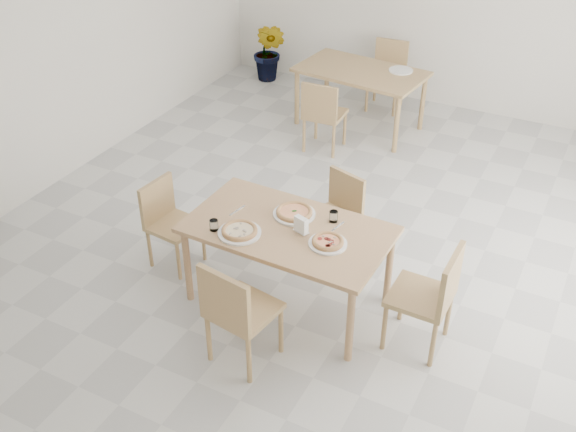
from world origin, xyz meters
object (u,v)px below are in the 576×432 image
at_px(plate_mushroom, 240,233).
at_px(chair_back_s, 323,112).
at_px(chair_north, 339,210).
at_px(chair_west, 167,217).
at_px(pizza_pepperoni, 328,241).
at_px(tumbler_b, 214,225).
at_px(pizza_mushroom, 239,230).
at_px(main_table, 288,235).
at_px(plate_empty, 401,70).
at_px(tumbler_a, 334,216).
at_px(second_table, 361,76).
at_px(plate_margherita, 294,214).
at_px(potted_plant, 269,52).
at_px(chair_east, 432,293).
at_px(pizza_margherita, 294,212).
at_px(napkin_holder, 301,226).
at_px(chair_back_n, 388,70).
at_px(chair_south, 236,309).
at_px(plate_pepperoni, 328,244).

relative_size(plate_mushroom, chair_back_s, 0.39).
bearing_deg(chair_north, chair_back_s, 136.60).
xyz_separation_m(chair_west, pizza_pepperoni, (1.59, -0.07, 0.31)).
height_order(plate_mushroom, tumbler_b, tumbler_b).
distance_m(chair_north, chair_west, 1.54).
bearing_deg(chair_west, pizza_mushroom, -99.51).
xyz_separation_m(pizza_pepperoni, chair_back_s, (-1.26, 2.64, -0.28)).
xyz_separation_m(main_table, pizza_pepperoni, (0.38, -0.06, 0.11)).
bearing_deg(chair_north, plate_empty, 115.87).
distance_m(tumbler_a, second_table, 3.31).
bearing_deg(plate_margherita, potted_plant, 121.31).
xyz_separation_m(chair_east, plate_mushroom, (-1.51, -0.27, 0.23)).
relative_size(plate_margherita, pizza_pepperoni, 1.18).
bearing_deg(pizza_margherita, main_table, -78.36).
relative_size(tumbler_b, napkin_holder, 0.64).
height_order(chair_north, chair_back_s, chair_back_s).
relative_size(chair_back_n, plate_empty, 3.04).
distance_m(tumbler_a, tumbler_b, 0.96).
bearing_deg(chair_south, chair_back_s, -66.69).
relative_size(chair_south, tumbler_b, 10.12).
distance_m(napkin_holder, chair_back_n, 4.23).
height_order(tumbler_b, plate_empty, tumbler_b).
xyz_separation_m(chair_south, tumbler_a, (0.28, 1.07, 0.26)).
bearing_deg(chair_east, tumbler_a, -103.34).
bearing_deg(plate_margherita, plate_pepperoni, -30.89).
xyz_separation_m(pizza_mushroom, pizza_pepperoni, (0.68, 0.19, 0.00)).
xyz_separation_m(chair_north, chair_east, (1.12, -0.81, 0.06)).
bearing_deg(chair_west, plate_mushroom, -99.51).
relative_size(chair_east, chair_back_n, 1.04).
height_order(pizza_pepperoni, tumbler_a, tumbler_a).
relative_size(main_table, chair_west, 2.03).
distance_m(chair_east, plate_margherita, 1.28).
bearing_deg(pizza_pepperoni, tumbler_a, 106.57).
distance_m(plate_margherita, plate_mushroom, 0.51).
xyz_separation_m(main_table, chair_north, (0.09, 0.83, -0.21)).
bearing_deg(plate_empty, pizza_margherita, -85.23).
bearing_deg(chair_back_n, chair_west, -102.02).
bearing_deg(potted_plant, chair_south, -63.71).
relative_size(main_table, chair_east, 1.80).
bearing_deg(second_table, tumbler_b, -79.82).
height_order(chair_north, chair_west, chair_west).
relative_size(plate_mushroom, plate_pepperoni, 1.15).
xyz_separation_m(main_table, chair_west, (-1.21, 0.00, -0.21)).
xyz_separation_m(chair_north, tumbler_b, (-0.59, -1.13, 0.33)).
height_order(chair_south, chair_back_n, chair_south).
height_order(plate_mushroom, plate_empty, same).
xyz_separation_m(napkin_holder, plate_empty, (-0.45, 3.59, -0.06)).
bearing_deg(napkin_holder, tumbler_b, -136.61).
height_order(plate_empty, potted_plant, potted_plant).
bearing_deg(chair_east, plate_pepperoni, -83.74).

